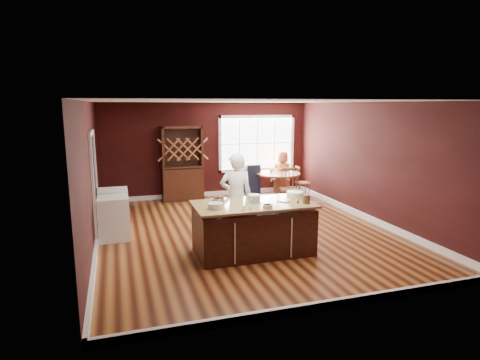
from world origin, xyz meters
name	(u,v)px	position (x,y,z in m)	size (l,w,h in m)	color
room_shell	(245,168)	(0.00, 0.00, 1.35)	(7.00, 7.00, 7.00)	brown
window	(257,143)	(1.50, 3.47, 1.50)	(2.36, 0.10, 1.66)	white
doorway	(95,186)	(-2.97, 0.60, 1.02)	(0.08, 1.26, 2.13)	white
kitchen_island	(253,229)	(-0.25, -1.25, 0.44)	(2.12, 1.11, 0.92)	black
dining_table	(278,181)	(1.79, 2.48, 0.53)	(1.22, 1.22, 0.75)	brown
baker	(236,197)	(-0.34, -0.48, 0.87)	(0.63, 0.42, 1.73)	white
layer_cake	(254,198)	(-0.21, -1.16, 0.99)	(0.32, 0.32, 0.13)	silver
bowl_blue	(216,206)	(-0.98, -1.42, 0.97)	(0.25, 0.25, 0.10)	silver
bowl_yellow	(219,200)	(-0.83, -1.01, 0.96)	(0.21, 0.21, 0.08)	olive
bowl_pink	(247,208)	(-0.51, -1.65, 0.95)	(0.16, 0.16, 0.06)	silver
bowl_olive	(268,206)	(-0.14, -1.65, 0.95)	(0.17, 0.17, 0.06)	beige
drinking_glass	(278,198)	(0.19, -1.31, 0.99)	(0.07, 0.07, 0.14)	white
dinner_plate	(284,200)	(0.34, -1.24, 0.93)	(0.27, 0.27, 0.02)	#FFFBC9
white_tub	(295,194)	(0.64, -1.05, 0.97)	(0.32, 0.32, 0.11)	silver
stoneware_crock	(306,199)	(0.63, -1.55, 1.00)	(0.13, 0.13, 0.16)	brown
toy_figurine	(298,201)	(0.51, -1.47, 0.96)	(0.04, 0.04, 0.07)	yellow
rug	(278,199)	(1.79, 2.48, 0.01)	(2.11, 1.63, 0.01)	brown
chair_east	(303,181)	(2.58, 2.54, 0.45)	(0.38, 0.36, 0.91)	brown
chair_south	(289,187)	(1.75, 1.67, 0.50)	(0.42, 0.40, 1.00)	brown
chair_north	(281,178)	(2.18, 3.20, 0.46)	(0.38, 0.36, 0.91)	brown
seated_woman	(282,173)	(2.08, 2.90, 0.66)	(0.64, 0.42, 1.32)	#BE673F
high_chair	(251,180)	(1.10, 2.83, 0.51)	(0.42, 0.42, 1.03)	#182340
toddler	(249,170)	(1.04, 2.83, 0.81)	(0.18, 0.14, 0.26)	#8CA5BF
table_plate	(287,173)	(2.00, 2.35, 0.76)	(0.19, 0.19, 0.01)	beige
table_cup	(271,171)	(1.63, 2.61, 0.80)	(0.12, 0.12, 0.10)	silver
hutch	(182,163)	(-0.79, 3.22, 1.03)	(1.12, 0.47, 2.06)	#412314
washer	(114,218)	(-2.64, 0.28, 0.43)	(0.59, 0.57, 0.86)	white
dryer	(114,210)	(-2.64, 0.92, 0.44)	(0.60, 0.59, 0.88)	white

